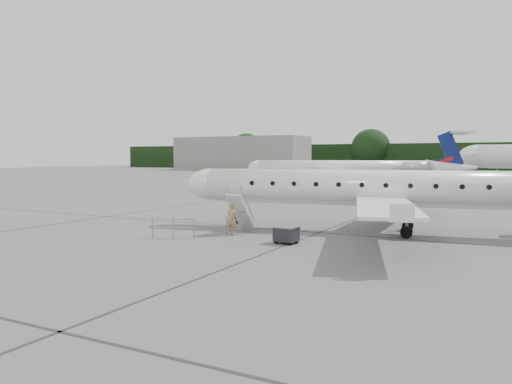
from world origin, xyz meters
The scene contains 9 objects.
ground centered at (0.00, 0.00, 0.00)m, with size 320.00×320.00×0.00m, color #595957.
treeline centered at (0.00, 130.00, 4.00)m, with size 260.00×4.00×8.00m, color black.
terminal_building centered at (-70.00, 110.00, 5.00)m, with size 40.00×14.00×10.00m, color slate.
main_regional_jet centered at (-1.70, 5.65, 3.44)m, with size 26.82×19.31×6.88m, color silver, non-canonical shape.
airstair centered at (-9.09, 2.23, 1.08)m, with size 0.85×2.27×2.15m, color silver, non-canonical shape.
passenger centered at (-8.88, 0.96, 0.85)m, with size 0.62×0.41×1.70m, color #8F754E.
safety_railing centered at (-11.04, -1.27, 0.50)m, with size 2.20×0.08×1.00m, color gray, non-canonical shape.
baggage_cart centered at (-5.30, 0.05, 0.45)m, with size 1.04×0.84×0.90m, color black, non-canonical shape.
bg_regional_left centered at (-16.58, 41.92, 3.64)m, with size 27.76×19.99×7.28m, color silver, non-canonical shape.
Camera 1 is at (4.46, -21.60, 4.19)m, focal length 35.00 mm.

